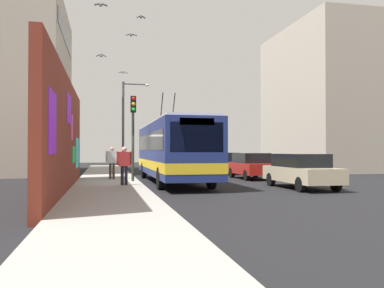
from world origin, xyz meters
name	(u,v)px	position (x,y,z in m)	size (l,w,h in m)	color
ground_plane	(140,185)	(0.00, 0.00, 0.00)	(80.00, 80.00, 0.00)	black
sidewalk_slab	(108,184)	(0.00, 1.60, 0.07)	(48.00, 3.20, 0.15)	#9E9B93
graffiti_wall	(65,136)	(-3.52, 3.35, 2.33)	(14.96, 0.32, 4.66)	maroon
building_far_left	(6,88)	(12.86, 9.20, 6.54)	(13.15, 8.76, 13.07)	#B2A899
building_far_right	(321,100)	(12.20, -17.00, 6.26)	(12.51, 6.38, 12.53)	#B2A899
city_bus	(172,149)	(1.04, -1.80, 1.81)	(12.06, 2.60, 5.04)	navy
parked_car_champagne	(301,170)	(-3.53, -7.00, 0.84)	(4.70, 1.85, 1.58)	#C6B793
parked_car_red	(251,165)	(2.89, -7.00, 0.83)	(4.19, 1.82, 1.58)	#B21E19
parked_car_navy	(223,162)	(8.85, -7.00, 0.84)	(4.52, 1.93, 1.58)	navy
parked_car_dark_gray	(203,160)	(15.25, -7.00, 0.83)	(4.38, 1.90, 1.58)	#38383D
pedestrian_midblock	(112,160)	(2.50, 1.37, 1.21)	(0.24, 0.71, 1.79)	#3F3326
pedestrian_at_curb	(124,162)	(-1.78, 0.90, 1.19)	(0.24, 0.70, 1.76)	#1E1E2D
traffic_light	(133,124)	(0.41, 0.35, 3.10)	(0.49, 0.28, 4.41)	#2D382D
street_lamp	(126,120)	(9.38, 0.22, 3.97)	(0.44, 1.98, 6.62)	#4C4C51
flying_pigeons	(121,39)	(1.19, 0.95, 7.67)	(8.29, 2.83, 3.29)	gray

